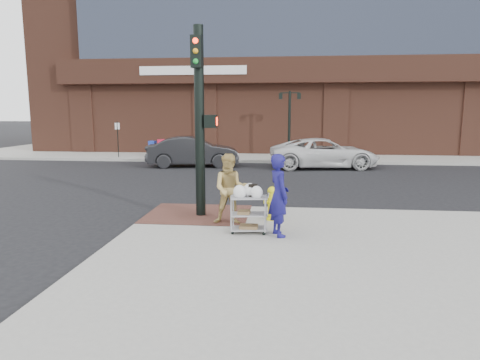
# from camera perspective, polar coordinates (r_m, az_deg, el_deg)

# --- Properties ---
(ground) EXTENTS (220.00, 220.00, 0.00)m
(ground) POSITION_cam_1_polar(r_m,az_deg,el_deg) (11.00, -3.46, -6.49)
(ground) COLOR black
(ground) RESTS_ON ground
(sidewalk_far) EXTENTS (65.00, 36.00, 0.15)m
(sidewalk_far) POSITION_cam_1_polar(r_m,az_deg,el_deg) (43.88, 20.25, 4.84)
(sidewalk_far) COLOR gray
(sidewalk_far) RESTS_ON ground
(brick_curb_ramp) EXTENTS (2.80, 2.40, 0.01)m
(brick_curb_ramp) POSITION_cam_1_polar(r_m,az_deg,el_deg) (11.93, -5.61, -4.50)
(brick_curb_ramp) COLOR brown
(brick_curb_ramp) RESTS_ON sidewalk_near
(lamp_post) EXTENTS (1.32, 0.22, 4.00)m
(lamp_post) POSITION_cam_1_polar(r_m,az_deg,el_deg) (26.45, 6.61, 8.37)
(lamp_post) COLOR black
(lamp_post) RESTS_ON sidewalk_far
(parking_sign) EXTENTS (0.05, 0.05, 2.20)m
(parking_sign) POSITION_cam_1_polar(r_m,az_deg,el_deg) (27.49, -15.98, 5.25)
(parking_sign) COLOR black
(parking_sign) RESTS_ON sidewalk_far
(traffic_signal_pole) EXTENTS (0.61, 0.51, 5.00)m
(traffic_signal_pole) POSITION_cam_1_polar(r_m,az_deg,el_deg) (11.44, -5.34, 8.45)
(traffic_signal_pole) COLOR black
(traffic_signal_pole) RESTS_ON sidewalk_near
(woman_blue) EXTENTS (0.67, 0.80, 1.88)m
(woman_blue) POSITION_cam_1_polar(r_m,az_deg,el_deg) (9.70, 5.21, -2.04)
(woman_blue) COLOR navy
(woman_blue) RESTS_ON sidewalk_near
(pedestrian_tan) EXTENTS (0.91, 0.74, 1.77)m
(pedestrian_tan) POSITION_cam_1_polar(r_m,az_deg,el_deg) (10.71, -1.29, -1.21)
(pedestrian_tan) COLOR tan
(pedestrian_tan) RESTS_ON sidewalk_near
(sedan_dark) EXTENTS (5.12, 2.48, 1.62)m
(sedan_dark) POSITION_cam_1_polar(r_m,az_deg,el_deg) (23.17, -6.29, 3.78)
(sedan_dark) COLOR black
(sedan_dark) RESTS_ON ground
(minivan_white) EXTENTS (5.91, 3.28, 1.56)m
(minivan_white) POSITION_cam_1_polar(r_m,az_deg,el_deg) (22.88, 11.14, 3.53)
(minivan_white) COLOR silver
(minivan_white) RESTS_ON ground
(utility_cart) EXTENTS (0.89, 0.58, 1.16)m
(utility_cart) POSITION_cam_1_polar(r_m,az_deg,el_deg) (9.96, 1.18, -4.13)
(utility_cart) COLOR gray
(utility_cart) RESTS_ON sidewalk_near
(fire_hydrant) EXTENTS (0.42, 0.29, 0.88)m
(fire_hydrant) POSITION_cam_1_polar(r_m,az_deg,el_deg) (11.19, 4.25, -3.06)
(fire_hydrant) COLOR yellow
(fire_hydrant) RESTS_ON sidewalk_near
(newsbox_red) EXTENTS (0.54, 0.51, 1.09)m
(newsbox_red) POSITION_cam_1_polar(r_m,az_deg,el_deg) (26.99, -10.44, 4.20)
(newsbox_red) COLOR red
(newsbox_red) RESTS_ON sidewalk_far
(newsbox_yellow) EXTENTS (0.50, 0.48, 0.97)m
(newsbox_yellow) POSITION_cam_1_polar(r_m,az_deg,el_deg) (26.81, -8.60, 4.10)
(newsbox_yellow) COLOR gold
(newsbox_yellow) RESTS_ON sidewalk_far
(newsbox_blue) EXTENTS (0.45, 0.41, 0.97)m
(newsbox_blue) POSITION_cam_1_polar(r_m,az_deg,el_deg) (27.42, -11.57, 4.12)
(newsbox_blue) COLOR #1A38AE
(newsbox_blue) RESTS_ON sidewalk_far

